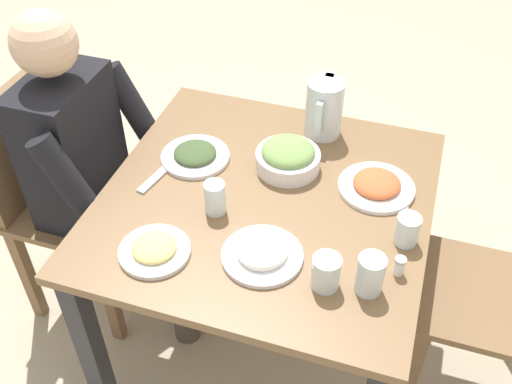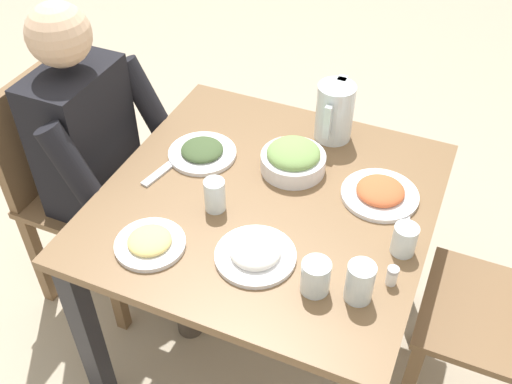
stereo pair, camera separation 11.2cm
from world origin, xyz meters
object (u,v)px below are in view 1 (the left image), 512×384
plate_dolmas (195,155)px  water_glass_near_right (326,272)px  water_glass_center (407,230)px  salt_shaker (399,266)px  plate_yoghurt (262,253)px  water_glass_far_left (370,274)px  plate_rice_curry (377,185)px  diner_near (101,171)px  plate_fries (154,249)px  water_pitcher (324,108)px  salad_bowl (288,157)px  water_glass_far_right (215,198)px  chair_near (56,191)px  dining_table (266,225)px

plate_dolmas → water_glass_near_right: (0.37, 0.50, 0.03)m
water_glass_center → salt_shaker: water_glass_center is taller
plate_yoghurt → water_glass_far_left: 0.28m
plate_rice_curry → water_glass_center: water_glass_center is taller
diner_near → water_glass_far_left: diner_near is taller
plate_fries → water_glass_far_left: size_ratio=1.72×
water_pitcher → plate_rice_curry: 0.32m
water_pitcher → salt_shaker: (0.53, 0.32, -0.07)m
salad_bowl → plate_yoghurt: salad_bowl is taller
salt_shaker → plate_dolmas: bearing=-112.1°
plate_yoghurt → plate_fries: (0.07, -0.27, -0.00)m
plate_rice_curry → water_glass_near_right: (0.40, -0.06, 0.03)m
salad_bowl → water_glass_far_right: 0.28m
water_glass_far_right → salt_shaker: water_glass_far_right is taller
plate_fries → water_glass_near_right: size_ratio=2.04×
diner_near → water_pitcher: diner_near is taller
water_glass_near_right → water_glass_far_left: bearing=100.3°
diner_near → salad_bowl: bearing=101.4°
chair_near → water_glass_far_left: (0.27, 1.11, 0.27)m
plate_rice_curry → water_glass_far_right: (0.23, -0.42, 0.03)m
water_glass_far_right → water_glass_near_right: (0.16, 0.35, -0.00)m
dining_table → water_glass_near_right: (0.26, 0.24, 0.16)m
diner_near → plate_fries: size_ratio=6.27×
plate_fries → diner_near: bearing=-132.8°
water_pitcher → dining_table: bearing=-12.8°
chair_near → water_pitcher: (-0.33, 0.85, 0.31)m
water_pitcher → water_glass_far_left: (0.60, 0.26, -0.04)m
plate_dolmas → water_glass_far_left: water_glass_far_left is taller
plate_yoghurt → water_glass_far_right: water_glass_far_right is taller
salad_bowl → water_glass_near_right: 0.46m
chair_near → plate_fries: 0.69m
diner_near → plate_rice_curry: diner_near is taller
chair_near → plate_dolmas: chair_near is taller
water_pitcher → salt_shaker: bearing=31.5°
dining_table → water_pitcher: bearing=167.2°
plate_dolmas → plate_fries: 0.40m
water_pitcher → salad_bowl: size_ratio=0.96×
dining_table → plate_dolmas: size_ratio=4.39×
water_pitcher → plate_yoghurt: bearing=-2.1°
diner_near → plate_dolmas: size_ratio=5.57×
plate_yoghurt → water_glass_near_right: (0.04, 0.18, 0.03)m
dining_table → plate_dolmas: 0.31m
water_pitcher → water_glass_center: 0.53m
water_pitcher → water_glass_far_right: size_ratio=1.92×
salt_shaker → salad_bowl: bearing=-129.8°
dining_table → diner_near: (-0.03, -0.57, 0.04)m
plate_fries → water_glass_far_left: (-0.06, 0.55, 0.04)m
plate_yoghurt → water_glass_far_right: 0.22m
diner_near → water_glass_near_right: size_ratio=12.79×
dining_table → water_glass_far_right: bearing=-50.4°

